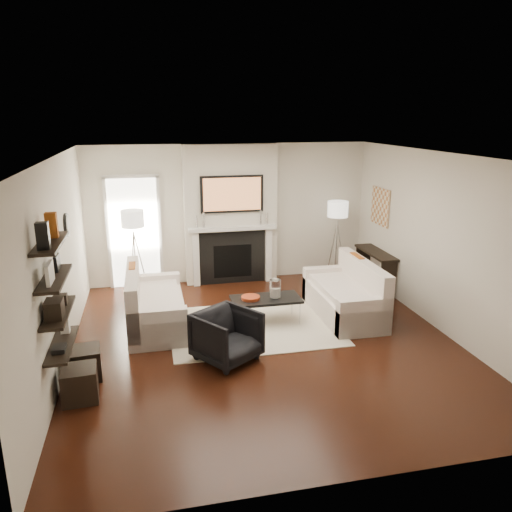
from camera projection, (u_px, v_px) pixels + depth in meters
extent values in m
plane|color=black|center=(265.00, 342.00, 7.36)|extent=(6.00, 6.00, 0.00)
plane|color=white|center=(266.00, 156.00, 6.62)|extent=(6.00, 6.00, 0.00)
plane|color=silver|center=(230.00, 214.00, 9.80)|extent=(5.50, 0.00, 5.50)
plane|color=silver|center=(348.00, 348.00, 4.17)|extent=(5.50, 0.00, 5.50)
plane|color=silver|center=(58.00, 266.00, 6.42)|extent=(0.00, 6.00, 6.00)
plane|color=silver|center=(441.00, 243.00, 7.56)|extent=(0.00, 6.00, 6.00)
cube|color=silver|center=(231.00, 215.00, 9.69)|extent=(1.80, 0.25, 2.70)
cube|color=black|center=(233.00, 258.00, 9.79)|extent=(1.30, 0.02, 1.04)
cube|color=black|center=(233.00, 261.00, 9.80)|extent=(0.75, 0.02, 0.65)
cube|color=white|center=(196.00, 259.00, 9.60)|extent=(0.12, 0.08, 1.10)
cube|color=white|center=(269.00, 254.00, 9.90)|extent=(0.12, 0.08, 1.10)
cube|color=white|center=(233.00, 228.00, 9.58)|extent=(1.70, 0.18, 0.07)
cube|color=black|center=(232.00, 194.00, 9.42)|extent=(1.20, 0.06, 0.70)
cube|color=#BF723F|center=(232.00, 194.00, 9.39)|extent=(1.10, 0.00, 0.62)
cylinder|color=silver|center=(204.00, 220.00, 9.42)|extent=(0.04, 0.04, 0.30)
cylinder|color=silver|center=(197.00, 222.00, 9.40)|extent=(0.04, 0.04, 0.24)
cylinder|color=silver|center=(260.00, 218.00, 9.65)|extent=(0.04, 0.04, 0.30)
cylinder|color=silver|center=(267.00, 219.00, 9.68)|extent=(0.04, 0.04, 0.24)
cube|color=white|center=(134.00, 233.00, 9.49)|extent=(0.90, 0.02, 2.10)
cube|color=white|center=(108.00, 235.00, 9.37)|extent=(0.06, 0.06, 2.16)
cube|color=white|center=(160.00, 232.00, 9.57)|extent=(0.06, 0.06, 2.16)
cube|color=white|center=(130.00, 176.00, 9.17)|extent=(1.02, 0.06, 0.06)
cube|color=beige|center=(253.00, 326.00, 7.88)|extent=(2.60, 2.00, 0.01)
cube|color=silver|center=(157.00, 313.00, 7.85)|extent=(0.85, 1.80, 0.42)
cube|color=silver|center=(133.00, 296.00, 7.70)|extent=(0.18, 1.80, 0.80)
cube|color=silver|center=(158.00, 329.00, 7.07)|extent=(0.85, 0.18, 0.60)
cube|color=silver|center=(155.00, 291.00, 8.59)|extent=(0.85, 0.18, 0.60)
cube|color=silver|center=(159.00, 298.00, 7.79)|extent=(0.63, 1.44, 0.10)
cube|color=#994912|center=(133.00, 278.00, 7.92)|extent=(0.10, 0.42, 0.42)
cube|color=black|center=(132.00, 291.00, 7.36)|extent=(0.10, 0.40, 0.40)
cube|color=silver|center=(343.00, 304.00, 8.26)|extent=(0.85, 1.80, 0.42)
cube|color=silver|center=(363.00, 284.00, 8.25)|extent=(0.18, 1.80, 0.80)
cube|color=silver|center=(364.00, 317.00, 7.48)|extent=(0.85, 0.18, 0.60)
cube|color=silver|center=(326.00, 283.00, 9.00)|extent=(0.85, 0.18, 0.60)
cube|color=silver|center=(341.00, 289.00, 8.18)|extent=(0.63, 1.44, 0.10)
cube|color=#994912|center=(357.00, 267.00, 8.47)|extent=(0.10, 0.42, 0.42)
cube|color=black|center=(372.00, 279.00, 7.91)|extent=(0.10, 0.40, 0.40)
cube|color=black|center=(266.00, 299.00, 7.93)|extent=(1.10, 0.55, 0.04)
cylinder|color=silver|center=(238.00, 319.00, 7.68)|extent=(0.02, 0.02, 0.38)
cylinder|color=silver|center=(300.00, 314.00, 7.88)|extent=(0.02, 0.02, 0.38)
cylinder|color=silver|center=(233.00, 309.00, 8.09)|extent=(0.02, 0.02, 0.38)
cylinder|color=silver|center=(292.00, 304.00, 8.30)|extent=(0.02, 0.02, 0.38)
cylinder|color=white|center=(275.00, 289.00, 7.92)|extent=(0.18, 0.18, 0.31)
cylinder|color=white|center=(275.00, 293.00, 7.93)|extent=(0.11, 0.11, 0.16)
cylinder|color=#C44520|center=(251.00, 298.00, 7.86)|extent=(0.30, 0.30, 0.05)
imported|color=black|center=(227.00, 334.00, 6.72)|extent=(1.01, 1.00, 0.76)
cylinder|color=silver|center=(136.00, 264.00, 9.07)|extent=(0.02, 0.02, 1.20)
cylinder|color=white|center=(132.00, 219.00, 8.84)|extent=(0.40, 0.40, 0.30)
cylinder|color=silver|center=(142.00, 264.00, 9.10)|extent=(0.25, 0.02, 1.23)
cylinder|color=silver|center=(133.00, 263.00, 9.15)|extent=(0.14, 0.22, 1.23)
cylinder|color=silver|center=(132.00, 266.00, 8.97)|extent=(0.14, 0.22, 1.23)
cylinder|color=silver|center=(336.00, 251.00, 9.95)|extent=(0.02, 0.02, 1.20)
cylinder|color=white|center=(338.00, 209.00, 9.72)|extent=(0.40, 0.40, 0.30)
cylinder|color=silver|center=(341.00, 251.00, 9.97)|extent=(0.25, 0.02, 1.23)
cylinder|color=silver|center=(332.00, 250.00, 10.03)|extent=(0.14, 0.22, 1.23)
cylinder|color=silver|center=(335.00, 253.00, 9.85)|extent=(0.14, 0.22, 1.23)
cube|color=black|center=(376.00, 253.00, 9.36)|extent=(0.35, 1.20, 0.04)
cube|color=black|center=(388.00, 281.00, 8.95)|extent=(0.30, 0.04, 0.71)
cube|color=black|center=(363.00, 263.00, 9.98)|extent=(0.30, 0.04, 0.71)
cube|color=tan|center=(380.00, 207.00, 9.42)|extent=(0.03, 0.70, 0.70)
cube|color=black|center=(62.00, 345.00, 5.69)|extent=(0.25, 1.00, 0.03)
cube|color=black|center=(58.00, 312.00, 5.58)|extent=(0.25, 1.00, 0.04)
cube|color=black|center=(54.00, 279.00, 5.47)|extent=(0.25, 1.00, 0.04)
cube|color=black|center=(50.00, 243.00, 5.36)|extent=(0.25, 1.00, 0.04)
cube|color=black|center=(43.00, 236.00, 5.01)|extent=(0.12, 0.10, 0.28)
cube|color=#994912|center=(52.00, 225.00, 5.50)|extent=(0.12, 0.10, 0.28)
cube|color=white|center=(50.00, 273.00, 5.24)|extent=(0.04, 0.30, 0.22)
cube|color=black|center=(57.00, 263.00, 5.67)|extent=(0.04, 0.22, 0.18)
cube|color=black|center=(54.00, 309.00, 5.36)|extent=(0.18, 0.25, 0.20)
cube|color=black|center=(60.00, 299.00, 5.75)|extent=(0.15, 0.12, 0.12)
cube|color=black|center=(59.00, 349.00, 5.51)|extent=(0.14, 0.20, 0.05)
cube|color=white|center=(65.00, 325.00, 5.95)|extent=(0.10, 0.10, 0.18)
cylinder|color=black|center=(66.00, 225.00, 7.17)|extent=(0.04, 0.34, 0.34)
cylinder|color=white|center=(68.00, 225.00, 7.18)|extent=(0.01, 0.29, 0.29)
cube|color=black|center=(85.00, 363.00, 6.30)|extent=(0.44, 0.44, 0.40)
cube|color=black|center=(80.00, 384.00, 5.83)|extent=(0.43, 0.43, 0.40)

